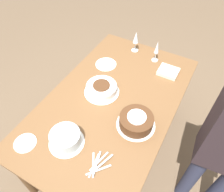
# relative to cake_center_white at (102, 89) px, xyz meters

# --- Properties ---
(ground_plane) EXTENTS (12.00, 12.00, 0.00)m
(ground_plane) POSITION_rel_cake_center_white_xyz_m (-0.04, -0.12, -0.81)
(ground_plane) COLOR brown
(dining_table) EXTENTS (1.64, 0.98, 0.77)m
(dining_table) POSITION_rel_cake_center_white_xyz_m (-0.04, -0.12, -0.14)
(dining_table) COLOR brown
(dining_table) RESTS_ON ground_plane
(cake_center_white) EXTENTS (0.29, 0.29, 0.09)m
(cake_center_white) POSITION_rel_cake_center_white_xyz_m (0.00, 0.00, 0.00)
(cake_center_white) COLOR white
(cake_center_white) RESTS_ON dining_table
(cake_front_chocolate) EXTENTS (0.29, 0.29, 0.11)m
(cake_front_chocolate) POSITION_rel_cake_center_white_xyz_m (-0.16, -0.39, 0.01)
(cake_front_chocolate) COLOR white
(cake_front_chocolate) RESTS_ON dining_table
(cake_back_decorated) EXTENTS (0.25, 0.25, 0.11)m
(cake_back_decorated) POSITION_rel_cake_center_white_xyz_m (-0.52, -0.03, 0.01)
(cake_back_decorated) COLOR white
(cake_back_decorated) RESTS_ON dining_table
(wine_glass_near) EXTENTS (0.07, 0.07, 0.21)m
(wine_glass_near) POSITION_rel_cake_center_white_xyz_m (0.65, -0.00, 0.10)
(wine_glass_near) COLOR silver
(wine_glass_near) RESTS_ON dining_table
(wine_glass_far) EXTENTS (0.06, 0.06, 0.21)m
(wine_glass_far) POSITION_rel_cake_center_white_xyz_m (0.60, -0.23, 0.10)
(wine_glass_far) COLOR silver
(wine_glass_far) RESTS_ON dining_table
(dessert_plate_left) EXTENTS (0.16, 0.16, 0.01)m
(dessert_plate_left) POSITION_rel_cake_center_white_xyz_m (-0.67, 0.22, -0.03)
(dessert_plate_left) COLOR white
(dessert_plate_left) RESTS_ON dining_table
(dessert_plate_right) EXTENTS (0.20, 0.20, 0.01)m
(dessert_plate_right) POSITION_rel_cake_center_white_xyz_m (0.32, 0.14, -0.03)
(dessert_plate_right) COLOR white
(dessert_plate_right) RESTS_ON dining_table
(fork_pile) EXTENTS (0.20, 0.16, 0.02)m
(fork_pile) POSITION_rel_cake_center_white_xyz_m (-0.56, -0.30, -0.03)
(fork_pile) COLOR silver
(fork_pile) RESTS_ON dining_table
(napkin_stack) EXTENTS (0.15, 0.17, 0.03)m
(napkin_stack) POSITION_rel_cake_center_white_xyz_m (0.49, -0.40, -0.02)
(napkin_stack) COLOR silver
(napkin_stack) RESTS_ON dining_table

